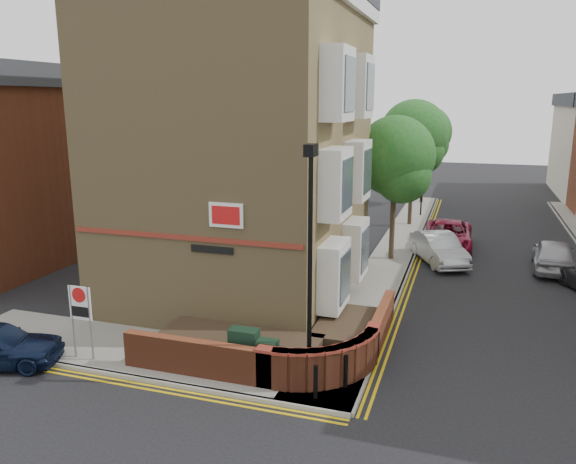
# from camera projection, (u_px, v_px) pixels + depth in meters

# --- Properties ---
(ground) EXTENTS (120.00, 120.00, 0.00)m
(ground) POSITION_uv_depth(u_px,v_px,m) (236.00, 398.00, 14.42)
(ground) COLOR black
(ground) RESTS_ON ground
(pavement_corner) EXTENTS (13.00, 3.00, 0.12)m
(pavement_corner) POSITION_uv_depth(u_px,v_px,m) (149.00, 353.00, 16.85)
(pavement_corner) COLOR gray
(pavement_corner) RESTS_ON ground
(pavement_main) EXTENTS (2.00, 32.00, 0.12)m
(pavement_main) POSITION_uv_depth(u_px,v_px,m) (396.00, 249.00, 28.61)
(pavement_main) COLOR gray
(pavement_main) RESTS_ON ground
(kerb_side) EXTENTS (13.00, 0.15, 0.12)m
(kerb_side) POSITION_uv_depth(u_px,v_px,m) (119.00, 375.00, 15.46)
(kerb_side) COLOR gray
(kerb_side) RESTS_ON ground
(kerb_main_near) EXTENTS (0.15, 32.00, 0.12)m
(kerb_main_near) POSITION_uv_depth(u_px,v_px,m) (416.00, 250.00, 28.31)
(kerb_main_near) COLOR gray
(kerb_main_near) RESTS_ON ground
(yellow_lines_side) EXTENTS (13.00, 0.28, 0.01)m
(yellow_lines_side) POSITION_uv_depth(u_px,v_px,m) (114.00, 381.00, 15.24)
(yellow_lines_side) COLOR gold
(yellow_lines_side) RESTS_ON ground
(yellow_lines_main) EXTENTS (0.28, 32.00, 0.01)m
(yellow_lines_main) POSITION_uv_depth(u_px,v_px,m) (421.00, 252.00, 28.24)
(yellow_lines_main) COLOR gold
(yellow_lines_main) RESTS_ON ground
(corner_building) EXTENTS (8.95, 10.40, 13.60)m
(corner_building) POSITION_uv_depth(u_px,v_px,m) (247.00, 133.00, 21.26)
(corner_building) COLOR #927B4E
(corner_building) RESTS_ON ground
(garden_wall) EXTENTS (6.80, 6.00, 1.20)m
(garden_wall) POSITION_uv_depth(u_px,v_px,m) (269.00, 356.00, 16.73)
(garden_wall) COLOR brown
(garden_wall) RESTS_ON ground
(lamppost) EXTENTS (0.25, 0.50, 6.30)m
(lamppost) POSITION_uv_depth(u_px,v_px,m) (310.00, 266.00, 14.28)
(lamppost) COLOR black
(lamppost) RESTS_ON pavement_corner
(utility_cabinet_large) EXTENTS (0.80, 0.45, 1.20)m
(utility_cabinet_large) POSITION_uv_depth(u_px,v_px,m) (244.00, 349.00, 15.55)
(utility_cabinet_large) COLOR black
(utility_cabinet_large) RESTS_ON pavement_corner
(utility_cabinet_small) EXTENTS (0.55, 0.40, 1.10)m
(utility_cabinet_small) POSITION_uv_depth(u_px,v_px,m) (268.00, 360.00, 15.04)
(utility_cabinet_small) COLOR black
(utility_cabinet_small) RESTS_ON pavement_corner
(bollard_near) EXTENTS (0.11, 0.11, 0.90)m
(bollard_near) POSITION_uv_depth(u_px,v_px,m) (316.00, 382.00, 14.05)
(bollard_near) COLOR black
(bollard_near) RESTS_ON pavement_corner
(bollard_far) EXTENTS (0.11, 0.11, 0.90)m
(bollard_far) POSITION_uv_depth(u_px,v_px,m) (346.00, 371.00, 14.61)
(bollard_far) COLOR black
(bollard_far) RESTS_ON pavement_corner
(zone_sign) EXTENTS (0.72, 0.07, 2.20)m
(zone_sign) POSITION_uv_depth(u_px,v_px,m) (80.00, 309.00, 16.01)
(zone_sign) COLOR slate
(zone_sign) RESTS_ON pavement_corner
(tree_near) EXTENTS (3.64, 3.65, 6.70)m
(tree_near) POSITION_uv_depth(u_px,v_px,m) (395.00, 162.00, 25.74)
(tree_near) COLOR #382B1E
(tree_near) RESTS_ON pavement_main
(tree_mid) EXTENTS (4.03, 4.03, 7.42)m
(tree_mid) POSITION_uv_depth(u_px,v_px,m) (414.00, 140.00, 33.03)
(tree_mid) COLOR #382B1E
(tree_mid) RESTS_ON pavement_main
(tree_far) EXTENTS (3.81, 3.81, 7.00)m
(tree_far) POSITION_uv_depth(u_px,v_px,m) (425.00, 136.00, 40.49)
(tree_far) COLOR #382B1E
(tree_far) RESTS_ON pavement_main
(traffic_light_assembly) EXTENTS (0.20, 0.16, 4.20)m
(traffic_light_assembly) POSITION_uv_depth(u_px,v_px,m) (423.00, 174.00, 36.19)
(traffic_light_assembly) COLOR black
(traffic_light_assembly) RESTS_ON pavement_main
(silver_car_near) EXTENTS (3.13, 4.49, 1.40)m
(silver_car_near) POSITION_uv_depth(u_px,v_px,m) (439.00, 248.00, 26.21)
(silver_car_near) COLOR #A3A6AA
(silver_car_near) RESTS_ON ground
(red_car_main) EXTENTS (2.48, 5.20, 1.43)m
(red_car_main) POSITION_uv_depth(u_px,v_px,m) (448.00, 236.00, 28.62)
(red_car_main) COLOR maroon
(red_car_main) RESTS_ON ground
(silver_car_far) EXTENTS (1.98, 4.32, 1.44)m
(silver_car_far) POSITION_uv_depth(u_px,v_px,m) (553.00, 255.00, 25.05)
(silver_car_far) COLOR #A3A4AB
(silver_car_far) RESTS_ON ground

